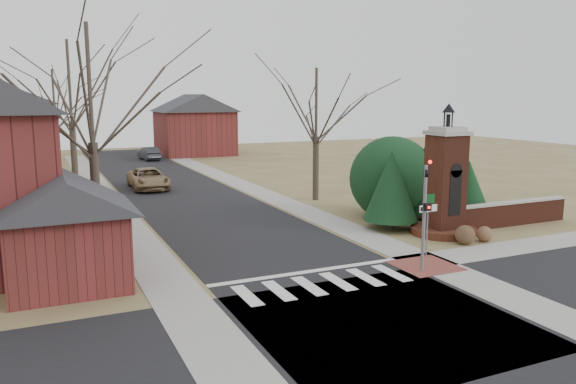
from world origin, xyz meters
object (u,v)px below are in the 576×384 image
traffic_signal_pole (425,207)px  brick_gate_monument (445,191)px  pickup_truck (148,179)px  distant_car (149,153)px  sign_post (428,213)px

traffic_signal_pole → brick_gate_monument: brick_gate_monument is taller
pickup_truck → distant_car: bearing=80.2°
sign_post → pickup_truck: bearing=107.6°
traffic_signal_pole → pickup_truck: traffic_signal_pole is taller
brick_gate_monument → sign_post: bearing=-138.6°
traffic_signal_pole → distant_car: (-2.37, 43.70, -1.88)m
brick_gate_monument → pickup_truck: size_ratio=1.18×
brick_gate_monument → pickup_truck: bearing=118.1°
traffic_signal_pole → distant_car: size_ratio=1.05×
traffic_signal_pole → distant_car: 43.80m
brick_gate_monument → distant_car: (-7.07, 39.28, -1.46)m
traffic_signal_pole → distant_car: bearing=93.1°
brick_gate_monument → distant_car: bearing=100.2°
distant_car → pickup_truck: bearing=74.3°
traffic_signal_pole → pickup_truck: (-6.06, 24.56, -1.82)m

